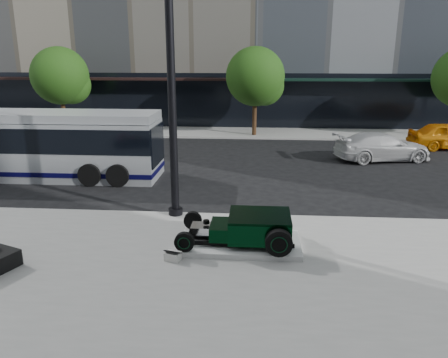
# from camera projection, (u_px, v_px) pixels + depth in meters

# --- Properties ---
(ground) EXTENTS (120.00, 120.00, 0.00)m
(ground) POSITION_uv_depth(u_px,v_px,m) (225.00, 198.00, 16.84)
(ground) COLOR black
(ground) RESTS_ON ground
(sidewalk_far) EXTENTS (70.00, 4.00, 0.12)m
(sidewalk_far) POSITION_uv_depth(u_px,v_px,m) (240.00, 133.00, 30.23)
(sidewalk_far) COLOR gray
(sidewalk_far) RESTS_ON ground
(street_trees) EXTENTS (29.80, 3.80, 5.70)m
(street_trees) POSITION_uv_depth(u_px,v_px,m) (257.00, 79.00, 28.23)
(street_trees) COLOR black
(street_trees) RESTS_ON sidewalk_far
(display_plinth) EXTENTS (3.40, 1.80, 0.15)m
(display_plinth) POSITION_uv_depth(u_px,v_px,m) (240.00, 243.00, 12.37)
(display_plinth) COLOR silver
(display_plinth) RESTS_ON sidewalk_near
(hot_rod) EXTENTS (3.22, 2.00, 0.81)m
(hot_rod) POSITION_uv_depth(u_px,v_px,m) (252.00, 227.00, 12.21)
(hot_rod) COLOR black
(hot_rod) RESTS_ON display_plinth
(info_plaque) EXTENTS (0.47, 0.40, 0.31)m
(info_plaque) POSITION_uv_depth(u_px,v_px,m) (173.00, 256.00, 11.51)
(info_plaque) COLOR silver
(info_plaque) RESTS_ON sidewalk_near
(lamppost) EXTENTS (0.48, 0.48, 8.67)m
(lamppost) POSITION_uv_depth(u_px,v_px,m) (172.00, 95.00, 13.69)
(lamppost) COLOR black
(lamppost) RESTS_ON sidewalk_near
(transit_bus) EXTENTS (12.12, 2.88, 2.92)m
(transit_bus) POSITION_uv_depth(u_px,v_px,m) (25.00, 144.00, 19.44)
(transit_bus) COLOR silver
(transit_bus) RESTS_ON ground
(white_sedan) EXTENTS (5.22, 3.00, 1.42)m
(white_sedan) POSITION_uv_depth(u_px,v_px,m) (382.00, 147.00, 22.58)
(white_sedan) COLOR silver
(white_sedan) RESTS_ON ground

